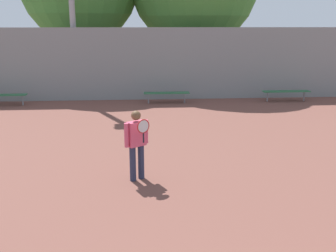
% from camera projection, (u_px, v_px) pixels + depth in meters
% --- Properties ---
extents(tennis_player, '(0.55, 0.53, 1.60)m').
position_uv_depth(tennis_player, '(137.00, 141.00, 8.69)').
color(tennis_player, '#282D47').
rests_on(tennis_player, ground_plane).
extents(bench_courtside_near, '(1.77, 0.40, 0.47)m').
position_uv_depth(bench_courtside_near, '(5.00, 95.00, 16.70)').
color(bench_courtside_near, '#28663D').
rests_on(bench_courtside_near, ground_plane).
extents(bench_courtside_far, '(1.99, 0.40, 0.47)m').
position_uv_depth(bench_courtside_far, '(167.00, 93.00, 17.19)').
color(bench_courtside_far, '#28663D').
rests_on(bench_courtside_far, ground_plane).
extents(bench_by_gate, '(2.11, 0.40, 0.47)m').
position_uv_depth(bench_by_gate, '(286.00, 92.00, 17.57)').
color(bench_by_gate, '#28663D').
rests_on(bench_by_gate, ground_plane).
extents(back_fence, '(28.05, 0.06, 3.23)m').
position_uv_depth(back_fence, '(172.00, 64.00, 17.79)').
color(back_fence, gray).
rests_on(back_fence, ground_plane).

